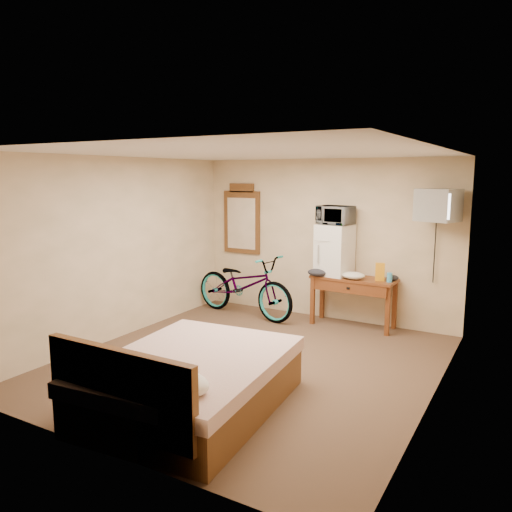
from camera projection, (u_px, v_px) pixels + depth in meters
name	position (u px, v px, depth m)	size (l,w,h in m)	color
room	(251.00, 261.00, 5.85)	(4.60, 4.64, 2.50)	#4F3B27
desk	(353.00, 286.00, 7.39)	(1.26, 0.53, 0.75)	brown
mini_fridge	(334.00, 250.00, 7.51)	(0.53, 0.52, 0.77)	white
microwave	(335.00, 215.00, 7.43)	(0.50, 0.34, 0.28)	white
snack_bag	(380.00, 272.00, 7.14)	(0.13, 0.08, 0.26)	orange
blue_cup	(390.00, 277.00, 7.06)	(0.08, 0.08, 0.13)	#3D9ED1
cloth_cream	(353.00, 276.00, 7.26)	(0.34, 0.26, 0.10)	beige
cloth_dark_a	(317.00, 272.00, 7.48)	(0.30, 0.22, 0.11)	black
cloth_dark_b	(393.00, 278.00, 7.18)	(0.17, 0.14, 0.08)	black
crt_television	(438.00, 205.00, 6.64)	(0.61, 0.66, 0.43)	black
wall_mirror	(242.00, 220.00, 8.50)	(0.70, 0.04, 1.18)	brown
bicycle	(244.00, 285.00, 8.01)	(0.67, 1.91, 1.01)	black
bed	(188.00, 382.00, 4.78)	(1.74, 2.20, 0.90)	brown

